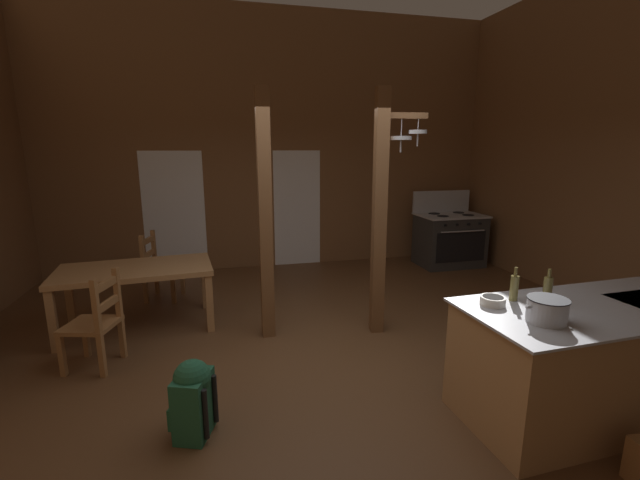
{
  "coord_description": "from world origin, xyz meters",
  "views": [
    {
      "loc": [
        -1.0,
        -3.59,
        2.09
      ],
      "look_at": [
        0.07,
        0.79,
        1.1
      ],
      "focal_mm": 23.55,
      "sensor_mm": 36.0,
      "label": 1
    }
  ],
  "objects_px": {
    "dining_table": "(136,275)",
    "stockpot_on_counter": "(547,310)",
    "bottle_short_on_counter": "(548,288)",
    "mixing_bowl_on_counter": "(493,301)",
    "kitchen_island": "(594,360)",
    "ladderback_chair_near_window": "(160,268)",
    "ladderback_chair_by_post": "(96,323)",
    "bottle_tall_on_counter": "(514,287)",
    "stove_range": "(449,239)",
    "backpack": "(193,396)"
  },
  "relations": [
    {
      "from": "stove_range",
      "to": "kitchen_island",
      "type": "bearing_deg",
      "value": -106.07
    },
    {
      "from": "stove_range",
      "to": "backpack",
      "type": "distance_m",
      "value": 5.7
    },
    {
      "from": "bottle_short_on_counter",
      "to": "ladderback_chair_near_window",
      "type": "bearing_deg",
      "value": 134.05
    },
    {
      "from": "ladderback_chair_near_window",
      "to": "mixing_bowl_on_counter",
      "type": "height_order",
      "value": "mixing_bowl_on_counter"
    },
    {
      "from": "ladderback_chair_by_post",
      "to": "bottle_tall_on_counter",
      "type": "xyz_separation_m",
      "value": [
        3.43,
        -1.47,
        0.57
      ]
    },
    {
      "from": "kitchen_island",
      "to": "ladderback_chair_by_post",
      "type": "relative_size",
      "value": 2.31
    },
    {
      "from": "kitchen_island",
      "to": "dining_table",
      "type": "height_order",
      "value": "kitchen_island"
    },
    {
      "from": "stove_range",
      "to": "stockpot_on_counter",
      "type": "relative_size",
      "value": 3.85
    },
    {
      "from": "kitchen_island",
      "to": "stockpot_on_counter",
      "type": "bearing_deg",
      "value": -166.18
    },
    {
      "from": "stove_range",
      "to": "ladderback_chair_by_post",
      "type": "distance_m",
      "value": 5.8
    },
    {
      "from": "ladderback_chair_by_post",
      "to": "stockpot_on_counter",
      "type": "xyz_separation_m",
      "value": [
        3.36,
        -1.89,
        0.55
      ]
    },
    {
      "from": "dining_table",
      "to": "mixing_bowl_on_counter",
      "type": "height_order",
      "value": "mixing_bowl_on_counter"
    },
    {
      "from": "kitchen_island",
      "to": "backpack",
      "type": "relative_size",
      "value": 3.68
    },
    {
      "from": "bottle_short_on_counter",
      "to": "mixing_bowl_on_counter",
      "type": "bearing_deg",
      "value": 176.13
    },
    {
      "from": "bottle_tall_on_counter",
      "to": "bottle_short_on_counter",
      "type": "relative_size",
      "value": 1.02
    },
    {
      "from": "backpack",
      "to": "kitchen_island",
      "type": "bearing_deg",
      "value": -8.73
    },
    {
      "from": "bottle_short_on_counter",
      "to": "bottle_tall_on_counter",
      "type": "bearing_deg",
      "value": 161.78
    },
    {
      "from": "ladderback_chair_near_window",
      "to": "stockpot_on_counter",
      "type": "height_order",
      "value": "stockpot_on_counter"
    },
    {
      "from": "backpack",
      "to": "ladderback_chair_by_post",
      "type": "bearing_deg",
      "value": 126.93
    },
    {
      "from": "stove_range",
      "to": "dining_table",
      "type": "relative_size",
      "value": 0.74
    },
    {
      "from": "stove_range",
      "to": "dining_table",
      "type": "distance_m",
      "value": 5.26
    },
    {
      "from": "bottle_tall_on_counter",
      "to": "bottle_short_on_counter",
      "type": "bearing_deg",
      "value": -18.22
    },
    {
      "from": "bottle_short_on_counter",
      "to": "kitchen_island",
      "type": "bearing_deg",
      "value": -26.8
    },
    {
      "from": "stockpot_on_counter",
      "to": "kitchen_island",
      "type": "bearing_deg",
      "value": 13.82
    },
    {
      "from": "dining_table",
      "to": "bottle_short_on_counter",
      "type": "distance_m",
      "value": 4.25
    },
    {
      "from": "dining_table",
      "to": "stove_range",
      "type": "bearing_deg",
      "value": 17.61
    },
    {
      "from": "ladderback_chair_by_post",
      "to": "mixing_bowl_on_counter",
      "type": "distance_m",
      "value": 3.58
    },
    {
      "from": "kitchen_island",
      "to": "dining_table",
      "type": "relative_size",
      "value": 1.24
    },
    {
      "from": "mixing_bowl_on_counter",
      "to": "ladderback_chair_near_window",
      "type": "bearing_deg",
      "value": 130.04
    },
    {
      "from": "bottle_tall_on_counter",
      "to": "ladderback_chair_by_post",
      "type": "bearing_deg",
      "value": 156.74
    },
    {
      "from": "bottle_tall_on_counter",
      "to": "bottle_short_on_counter",
      "type": "distance_m",
      "value": 0.25
    },
    {
      "from": "dining_table",
      "to": "ladderback_chair_near_window",
      "type": "height_order",
      "value": "ladderback_chair_near_window"
    },
    {
      "from": "bottle_tall_on_counter",
      "to": "kitchen_island",
      "type": "bearing_deg",
      "value": -23.44
    },
    {
      "from": "ladderback_chair_by_post",
      "to": "stockpot_on_counter",
      "type": "bearing_deg",
      "value": -29.35
    },
    {
      "from": "stockpot_on_counter",
      "to": "mixing_bowl_on_counter",
      "type": "relative_size",
      "value": 1.83
    },
    {
      "from": "kitchen_island",
      "to": "bottle_tall_on_counter",
      "type": "distance_m",
      "value": 0.86
    },
    {
      "from": "stove_range",
      "to": "stockpot_on_counter",
      "type": "height_order",
      "value": "stove_range"
    },
    {
      "from": "stockpot_on_counter",
      "to": "bottle_tall_on_counter",
      "type": "xyz_separation_m",
      "value": [
        0.06,
        0.42,
        0.02
      ]
    },
    {
      "from": "stockpot_on_counter",
      "to": "ladderback_chair_near_window",
      "type": "bearing_deg",
      "value": 128.64
    },
    {
      "from": "bottle_tall_on_counter",
      "to": "ladderback_chair_near_window",
      "type": "bearing_deg",
      "value": 132.56
    },
    {
      "from": "stockpot_on_counter",
      "to": "mixing_bowl_on_counter",
      "type": "bearing_deg",
      "value": 113.01
    },
    {
      "from": "bottle_short_on_counter",
      "to": "stove_range",
      "type": "bearing_deg",
      "value": 68.81
    },
    {
      "from": "kitchen_island",
      "to": "ladderback_chair_by_post",
      "type": "height_order",
      "value": "ladderback_chair_by_post"
    },
    {
      "from": "backpack",
      "to": "mixing_bowl_on_counter",
      "type": "relative_size",
      "value": 3.19
    },
    {
      "from": "ladderback_chair_near_window",
      "to": "stockpot_on_counter",
      "type": "bearing_deg",
      "value": -51.36
    },
    {
      "from": "ladderback_chair_near_window",
      "to": "bottle_short_on_counter",
      "type": "height_order",
      "value": "bottle_short_on_counter"
    },
    {
      "from": "bottle_tall_on_counter",
      "to": "stove_range",
      "type": "bearing_deg",
      "value": 65.47
    },
    {
      "from": "kitchen_island",
      "to": "ladderback_chair_near_window",
      "type": "height_order",
      "value": "ladderback_chair_near_window"
    },
    {
      "from": "dining_table",
      "to": "stockpot_on_counter",
      "type": "distance_m",
      "value": 4.22
    },
    {
      "from": "kitchen_island",
      "to": "dining_table",
      "type": "xyz_separation_m",
      "value": [
        -3.8,
        2.63,
        0.19
      ]
    }
  ]
}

